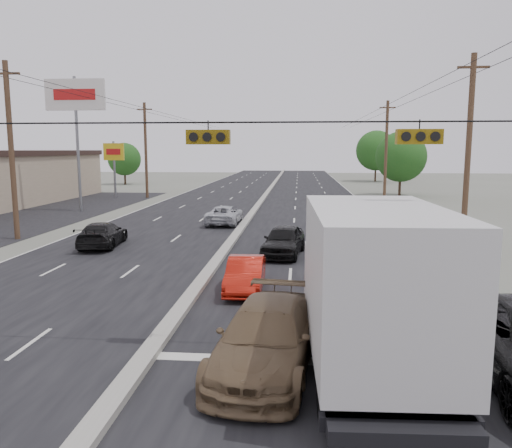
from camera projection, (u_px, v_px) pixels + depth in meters
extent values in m
plane|color=#606356|center=(155.00, 349.00, 13.03)|extent=(200.00, 200.00, 0.00)
cube|color=black|center=(255.00, 210.00, 42.59)|extent=(20.00, 160.00, 0.02)
cube|color=gray|center=(255.00, 209.00, 42.58)|extent=(0.50, 160.00, 0.20)
cube|color=black|center=(34.00, 216.00, 39.10)|extent=(10.00, 42.00, 0.02)
cylinder|color=#422D1E|center=(11.00, 152.00, 28.13)|extent=(0.30, 0.30, 10.00)
cube|color=#422D1E|center=(6.00, 73.00, 27.49)|extent=(1.60, 0.12, 0.12)
cylinder|color=#422D1E|center=(146.00, 151.00, 52.76)|extent=(0.30, 0.30, 10.00)
cube|color=#422D1E|center=(144.00, 109.00, 52.12)|extent=(1.60, 0.12, 0.12)
cylinder|color=#422D1E|center=(468.00, 152.00, 26.01)|extent=(0.30, 0.30, 10.00)
cube|color=#422D1E|center=(474.00, 67.00, 25.37)|extent=(1.60, 0.12, 0.12)
cylinder|color=#422D1E|center=(386.00, 151.00, 50.64)|extent=(0.30, 0.30, 10.00)
cube|color=#422D1E|center=(388.00, 108.00, 50.00)|extent=(1.60, 0.12, 0.12)
cylinder|color=black|center=(147.00, 123.00, 12.17)|extent=(25.00, 0.04, 0.04)
cube|color=#72590C|center=(208.00, 137.00, 12.10)|extent=(1.05, 0.30, 0.35)
cube|color=#72590C|center=(419.00, 137.00, 11.67)|extent=(1.05, 0.30, 0.35)
cylinder|color=slate|center=(78.00, 145.00, 41.03)|extent=(0.24, 0.24, 11.00)
cube|color=silver|center=(75.00, 95.00, 40.43)|extent=(5.00, 0.25, 2.50)
cylinder|color=slate|center=(114.00, 170.00, 53.35)|extent=(0.24, 0.24, 6.00)
cube|color=gold|center=(114.00, 152.00, 53.07)|extent=(2.20, 0.25, 1.80)
cylinder|color=#382619|center=(125.00, 177.00, 73.85)|extent=(0.28, 0.28, 2.16)
sphere|color=#154F19|center=(124.00, 159.00, 73.46)|extent=(4.80, 4.80, 4.80)
cylinder|color=#382619|center=(400.00, 184.00, 55.91)|extent=(0.28, 0.28, 2.52)
sphere|color=#154F19|center=(401.00, 157.00, 55.45)|extent=(5.60, 5.60, 5.60)
cylinder|color=#382619|center=(375.00, 173.00, 80.43)|extent=(0.28, 0.28, 2.88)
sphere|color=#154F19|center=(376.00, 151.00, 79.91)|extent=(6.40, 6.40, 6.40)
cube|color=black|center=(367.00, 347.00, 11.84)|extent=(2.82, 7.85, 0.28)
cube|color=silver|center=(377.00, 280.00, 10.69)|extent=(2.96, 5.64, 3.11)
cube|color=silver|center=(352.00, 280.00, 14.51)|extent=(2.73, 2.20, 2.00)
cylinder|color=black|center=(312.00, 312.00, 14.42)|extent=(0.37, 1.01, 1.00)
cylinder|color=black|center=(393.00, 313.00, 14.31)|extent=(0.37, 1.01, 1.00)
cylinder|color=black|center=(327.00, 396.00, 9.49)|extent=(0.37, 1.01, 1.00)
cylinder|color=black|center=(451.00, 399.00, 9.38)|extent=(0.37, 1.01, 1.00)
imported|color=brown|center=(267.00, 338.00, 11.71)|extent=(2.79, 5.51, 1.53)
imported|color=#AF160A|center=(245.00, 275.00, 18.25)|extent=(1.36, 3.72, 1.22)
imported|color=black|center=(284.00, 241.00, 24.35)|extent=(2.32, 4.53, 1.48)
imported|color=white|center=(350.00, 267.00, 19.08)|extent=(1.51, 4.31, 1.42)
imported|color=#ACB0B4|center=(347.00, 230.00, 27.56)|extent=(3.03, 5.63, 1.50)
imported|color=maroon|center=(397.00, 245.00, 23.61)|extent=(1.63, 3.89, 1.31)
imported|color=black|center=(102.00, 235.00, 26.56)|extent=(2.30, 4.70, 1.32)
imported|color=#B7BAC0|center=(225.00, 215.00, 34.52)|extent=(2.26, 4.70, 1.29)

